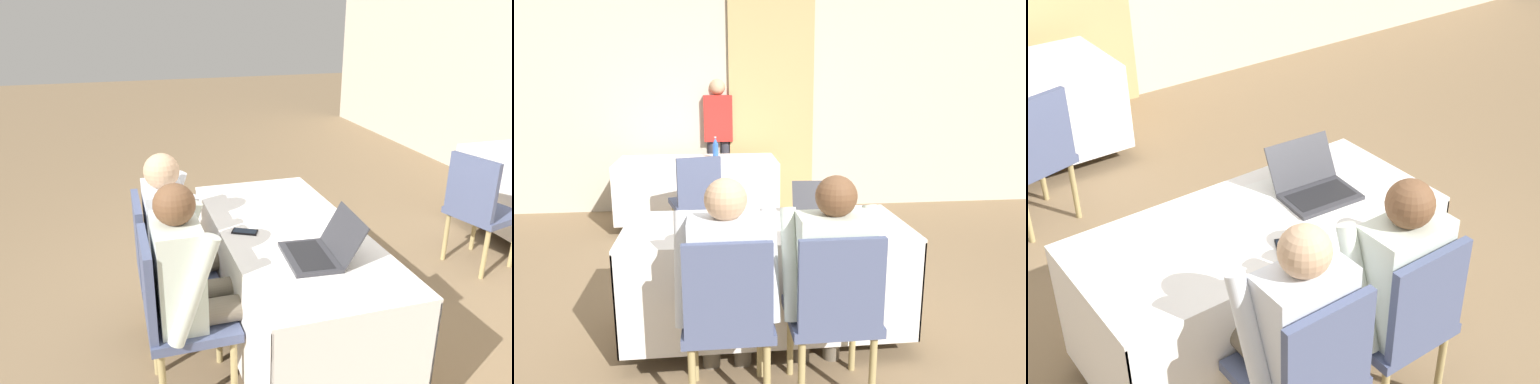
{
  "view_description": "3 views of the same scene",
  "coord_description": "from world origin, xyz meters",
  "views": [
    {
      "loc": [
        2.4,
        -0.91,
        1.92
      ],
      "look_at": [
        0.0,
        -0.2,
        0.99
      ],
      "focal_mm": 35.0,
      "sensor_mm": 36.0,
      "label": 1
    },
    {
      "loc": [
        -0.31,
        -2.9,
        1.62
      ],
      "look_at": [
        0.0,
        -0.2,
        0.99
      ],
      "focal_mm": 35.0,
      "sensor_mm": 36.0,
      "label": 2
    },
    {
      "loc": [
        -1.53,
        -2.24,
        2.54
      ],
      "look_at": [
        0.0,
        -0.2,
        0.99
      ],
      "focal_mm": 50.0,
      "sensor_mm": 36.0,
      "label": 3
    }
  ],
  "objects": [
    {
      "name": "chair_near_right",
      "position": [
        0.26,
        -0.7,
        0.5
      ],
      "size": [
        0.44,
        0.44,
        0.91
      ],
      "rotation": [
        0.0,
        0.0,
        3.14
      ],
      "color": "tan",
      "rests_on": "ground_plane"
    },
    {
      "name": "paper_centre_table",
      "position": [
        0.19,
        0.14,
        0.74
      ],
      "size": [
        0.23,
        0.31,
        0.0
      ],
      "rotation": [
        0.0,
        0.0,
        -0.08
      ],
      "color": "white",
      "rests_on": "conference_table_near"
    },
    {
      "name": "conference_table_near",
      "position": [
        0.0,
        0.0,
        0.56
      ],
      "size": [
        1.71,
        0.78,
        0.74
      ],
      "color": "white",
      "rests_on": "ground_plane"
    },
    {
      "name": "chair_near_left",
      "position": [
        -0.26,
        -0.7,
        0.5
      ],
      "size": [
        0.44,
        0.44,
        0.91
      ],
      "rotation": [
        0.0,
        0.0,
        3.14
      ],
      "color": "tan",
      "rests_on": "ground_plane"
    },
    {
      "name": "chair_far_spare",
      "position": [
        -0.47,
        1.7,
        0.5
      ],
      "size": [
        0.54,
        0.54,
        0.91
      ],
      "rotation": [
        0.0,
        0.0,
        3.39
      ],
      "color": "tan",
      "rests_on": "ground_plane"
    },
    {
      "name": "cell_phone",
      "position": [
        -0.04,
        -0.25,
        0.74
      ],
      "size": [
        0.12,
        0.16,
        0.01
      ],
      "rotation": [
        0.0,
        0.0,
        -0.49
      ],
      "color": "black",
      "rests_on": "conference_table_near"
    },
    {
      "name": "person_white_shirt",
      "position": [
        0.26,
        -0.59,
        0.66
      ],
      "size": [
        0.5,
        0.52,
        1.17
      ],
      "rotation": [
        0.0,
        0.0,
        3.14
      ],
      "color": "#665B4C",
      "rests_on": "ground_plane"
    },
    {
      "name": "person_checkered_shirt",
      "position": [
        -0.26,
        -0.59,
        0.66
      ],
      "size": [
        0.5,
        0.52,
        1.17
      ],
      "rotation": [
        0.0,
        0.0,
        3.14
      ],
      "color": "#665B4C",
      "rests_on": "ground_plane"
    },
    {
      "name": "paper_beside_laptop",
      "position": [
        -0.03,
        0.17,
        0.74
      ],
      "size": [
        0.22,
        0.3,
        0.0
      ],
      "rotation": [
        0.0,
        0.0,
        -0.04
      ],
      "color": "white",
      "rests_on": "conference_table_near"
    },
    {
      "name": "ground_plane",
      "position": [
        0.0,
        0.0,
        0.0
      ],
      "size": [
        24.0,
        24.0,
        0.0
      ],
      "primitive_type": "plane",
      "color": "#846B4C"
    },
    {
      "name": "laptop",
      "position": [
        0.35,
        0.03,
        0.78
      ],
      "size": [
        0.38,
        0.38,
        0.22
      ],
      "rotation": [
        0.0,
        0.0,
        -0.08
      ],
      "color": "#333338",
      "rests_on": "conference_table_near"
    }
  ]
}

